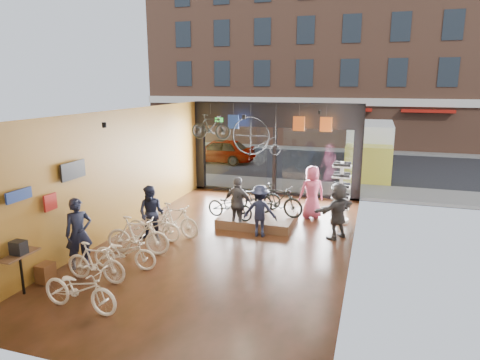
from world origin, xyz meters
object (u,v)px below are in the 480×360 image
at_px(box_truck, 369,150).
at_px(floor_bike_1, 96,262).
at_px(display_bike_right, 256,197).
at_px(floor_bike_5, 175,220).
at_px(display_bike_mid, 278,200).
at_px(floor_bike_2, 125,253).
at_px(display_platform, 258,219).
at_px(penny_farthing, 258,137).
at_px(floor_bike_4, 154,226).
at_px(customer_1, 151,213).
at_px(street_car, 219,151).
at_px(customer_0, 79,233).
at_px(customer_2, 238,204).
at_px(customer_5, 338,211).
at_px(customer_4, 312,192).
at_px(display_bike_left, 230,206).
at_px(sunglasses_rack, 341,192).
at_px(customer_3, 260,211).
at_px(floor_bike_3, 138,235).
at_px(hung_bike, 211,127).
at_px(floor_bike_0, 80,289).

height_order(box_truck, floor_bike_1, box_truck).
height_order(floor_bike_1, display_bike_right, display_bike_right).
bearing_deg(floor_bike_5, display_bike_mid, -42.73).
height_order(floor_bike_2, floor_bike_5, floor_bike_5).
bearing_deg(display_platform, penny_farthing, 105.35).
distance_m(floor_bike_2, floor_bike_4, 2.04).
distance_m(floor_bike_2, customer_1, 2.06).
bearing_deg(floor_bike_1, street_car, 9.98).
xyz_separation_m(floor_bike_1, customer_1, (-0.07, 2.80, 0.36)).
height_order(customer_0, customer_2, customer_0).
xyz_separation_m(floor_bike_5, customer_5, (4.72, 1.32, 0.34)).
bearing_deg(floor_bike_1, customer_4, -32.34).
xyz_separation_m(box_truck, display_bike_right, (-3.55, -8.43, -0.53)).
xyz_separation_m(display_bike_mid, customer_2, (-1.08, -0.91, 0.03)).
distance_m(floor_bike_5, display_bike_left, 1.85).
xyz_separation_m(floor_bike_5, display_bike_right, (1.86, 2.47, 0.24)).
bearing_deg(floor_bike_1, floor_bike_4, 1.09).
distance_m(floor_bike_4, sunglasses_rack, 6.19).
relative_size(floor_bike_5, sunglasses_rack, 0.83).
xyz_separation_m(customer_1, customer_5, (5.21, 1.85, 0.02)).
height_order(customer_3, penny_farthing, penny_farthing).
bearing_deg(box_truck, display_platform, -110.08).
bearing_deg(floor_bike_3, floor_bike_2, -177.02).
relative_size(floor_bike_2, penny_farthing, 0.86).
xyz_separation_m(floor_bike_5, hung_bike, (-0.40, 4.09, 2.41)).
height_order(customer_2, penny_farthing, penny_farthing).
bearing_deg(customer_5, floor_bike_2, -15.62).
xyz_separation_m(display_bike_mid, penny_farthing, (-1.46, 2.86, 1.67)).
height_order(display_bike_left, penny_farthing, penny_farthing).
bearing_deg(display_bike_mid, penny_farthing, 39.78).
bearing_deg(customer_3, penny_farthing, -79.02).
distance_m(display_platform, penny_farthing, 3.90).
bearing_deg(box_truck, customer_3, -106.25).
distance_m(floor_bike_4, customer_2, 2.68).
xyz_separation_m(customer_0, sunglasses_rack, (5.95, 5.70, 0.12)).
distance_m(floor_bike_0, display_bike_left, 5.95).
xyz_separation_m(display_platform, display_bike_mid, (0.63, 0.14, 0.68)).
relative_size(display_bike_right, customer_5, 1.00).
xyz_separation_m(box_truck, display_bike_mid, (-2.67, -8.89, -0.45)).
xyz_separation_m(display_platform, customer_0, (-3.39, -4.65, 0.76)).
distance_m(display_bike_left, customer_1, 2.56).
distance_m(floor_bike_2, customer_5, 6.22).
bearing_deg(floor_bike_2, display_bike_left, -30.45).
xyz_separation_m(street_car, customer_2, (4.65, -10.80, 0.16)).
relative_size(floor_bike_0, display_bike_mid, 1.03).
relative_size(customer_4, sunglasses_rack, 0.89).
bearing_deg(customer_5, customer_1, -34.27).
height_order(box_truck, hung_bike, hung_bike).
xyz_separation_m(floor_bike_3, hung_bike, (-0.06, 5.68, 2.39)).
bearing_deg(floor_bike_0, floor_bike_1, 25.99).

